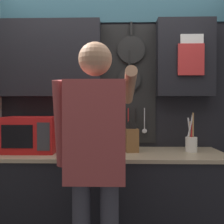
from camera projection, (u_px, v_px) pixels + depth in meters
name	position (u px, v px, depth m)	size (l,w,h in m)	color
base_cabinet_counter	(104.00, 205.00, 2.21)	(2.11, 0.64, 0.94)	black
back_wall_unit	(103.00, 90.00, 2.48)	(2.68, 0.23, 2.49)	black
microwave	(32.00, 134.00, 2.25)	(0.48, 0.40, 0.31)	red
knife_block	(131.00, 140.00, 2.23)	(0.13, 0.16, 0.29)	brown
utensil_crock	(191.00, 142.00, 2.22)	(0.11, 0.10, 0.35)	white
person	(95.00, 152.00, 1.61)	(0.54, 0.67, 1.75)	#383842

